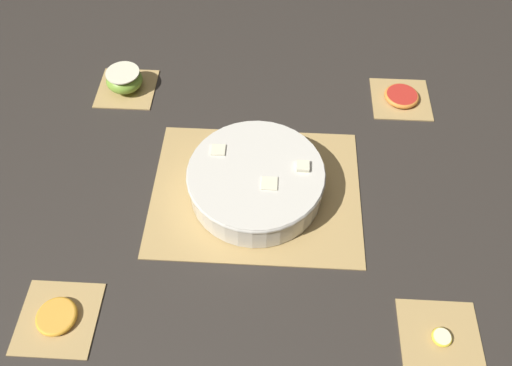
{
  "coord_description": "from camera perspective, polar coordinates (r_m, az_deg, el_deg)",
  "views": [
    {
      "loc": [
        0.03,
        -0.6,
        0.86
      ],
      "look_at": [
        0.0,
        0.0,
        0.03
      ],
      "focal_mm": 35.0,
      "sensor_mm": 36.0,
      "label": 1
    }
  ],
  "objects": [
    {
      "name": "coaster_mat_near_left",
      "position": [
        0.98,
        -21.69,
        -14.15
      ],
      "size": [
        0.14,
        0.14,
        0.01
      ],
      "color": "tan",
      "rests_on": "ground_plane"
    },
    {
      "name": "bamboo_mat_center",
      "position": [
        1.05,
        0.0,
        -0.96
      ],
      "size": [
        0.44,
        0.34,
        0.01
      ],
      "color": "tan",
      "rests_on": "ground_plane"
    },
    {
      "name": "banana_coin_single",
      "position": [
        0.95,
        20.46,
        -16.17
      ],
      "size": [
        0.04,
        0.04,
        0.01
      ],
      "color": "#F4EABC",
      "rests_on": "coaster_mat_near_right"
    },
    {
      "name": "coaster_mat_near_right",
      "position": [
        0.96,
        20.33,
        -16.33
      ],
      "size": [
        0.14,
        0.14,
        0.01
      ],
      "color": "tan",
      "rests_on": "ground_plane"
    },
    {
      "name": "coaster_mat_far_right",
      "position": [
        1.28,
        16.21,
        9.24
      ],
      "size": [
        0.14,
        0.14,
        0.01
      ],
      "color": "tan",
      "rests_on": "ground_plane"
    },
    {
      "name": "grapefruit_slice",
      "position": [
        1.27,
        16.3,
        9.52
      ],
      "size": [
        0.08,
        0.08,
        0.01
      ],
      "color": "red",
      "rests_on": "coaster_mat_far_right"
    },
    {
      "name": "coaster_mat_far_left",
      "position": [
        1.3,
        -14.55,
        10.45
      ],
      "size": [
        0.14,
        0.14,
        0.01
      ],
      "color": "tan",
      "rests_on": "ground_plane"
    },
    {
      "name": "orange_slice_whole",
      "position": [
        0.98,
        -21.83,
        -13.97
      ],
      "size": [
        0.07,
        0.07,
        0.01
      ],
      "color": "#F9A338",
      "rests_on": "coaster_mat_near_left"
    },
    {
      "name": "fruit_salad_bowl",
      "position": [
        1.02,
        -0.01,
        0.39
      ],
      "size": [
        0.28,
        0.28,
        0.07
      ],
      "color": "silver",
      "rests_on": "bamboo_mat_center"
    },
    {
      "name": "apple_half",
      "position": [
        1.28,
        -14.81,
        11.36
      ],
      "size": [
        0.09,
        0.09,
        0.05
      ],
      "color": "#7FAD38",
      "rests_on": "coaster_mat_far_left"
    },
    {
      "name": "ground_plane",
      "position": [
        1.05,
        0.0,
        -1.05
      ],
      "size": [
        6.0,
        6.0,
        0.0
      ],
      "primitive_type": "plane",
      "color": "#2D2823"
    }
  ]
}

